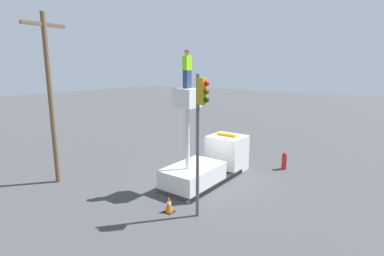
# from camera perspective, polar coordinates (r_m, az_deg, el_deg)

# --- Properties ---
(ground_plane) EXTENTS (120.00, 120.00, 0.00)m
(ground_plane) POSITION_cam_1_polar(r_m,az_deg,el_deg) (16.43, 2.10, -10.26)
(ground_plane) COLOR #424244
(bucket_truck) EXTENTS (5.99, 2.10, 5.11)m
(bucket_truck) POSITION_cam_1_polar(r_m,az_deg,el_deg) (16.58, 3.31, -6.67)
(bucket_truck) COLOR black
(bucket_truck) RESTS_ON ground
(worker) EXTENTS (0.40, 0.26, 1.75)m
(worker) POSITION_cam_1_polar(r_m,az_deg,el_deg) (14.13, -0.93, 11.11)
(worker) COLOR navy
(worker) RESTS_ON bucket_truck
(traffic_light_pole) EXTENTS (0.34, 0.57, 5.85)m
(traffic_light_pole) POSITION_cam_1_polar(r_m,az_deg,el_deg) (11.63, 1.64, 1.71)
(traffic_light_pole) COLOR #515156
(traffic_light_pole) RESTS_ON ground
(fire_hydrant) EXTENTS (0.54, 0.30, 1.07)m
(fire_hydrant) POSITION_cam_1_polar(r_m,az_deg,el_deg) (19.04, 17.15, -6.01)
(fire_hydrant) COLOR #B2231E
(fire_hydrant) RESTS_ON ground
(traffic_cone_rear) EXTENTS (0.42, 0.42, 0.74)m
(traffic_cone_rear) POSITION_cam_1_polar(r_m,az_deg,el_deg) (13.21, -4.43, -14.29)
(traffic_cone_rear) COLOR black
(traffic_cone_rear) RESTS_ON ground
(utility_pole) EXTENTS (2.20, 0.26, 8.74)m
(utility_pole) POSITION_cam_1_polar(r_m,az_deg,el_deg) (17.00, -25.37, 5.72)
(utility_pole) COLOR brown
(utility_pole) RESTS_ON ground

